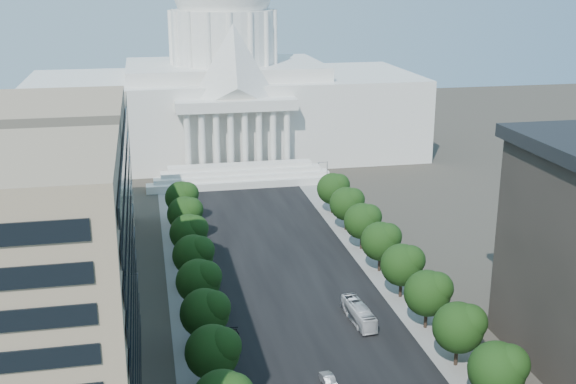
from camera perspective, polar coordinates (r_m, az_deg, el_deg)
road_asphalt at (r=143.98m, az=-0.40°, el=-5.87°), size 30.00×260.00×0.01m
sidewalk_left at (r=141.89m, az=-8.00°, el=-6.41°), size 8.00×260.00×0.02m
sidewalk_right at (r=148.49m, az=6.84°, el=-5.27°), size 8.00×260.00×0.02m
capitol at (r=229.38m, az=-4.99°, el=7.92°), size 120.00×56.00×73.00m
office_block_left_far at (r=147.87m, az=-19.78°, el=-0.11°), size 38.00×52.00×30.00m
tree_l_d at (r=101.29m, az=-5.79°, el=-12.36°), size 7.79×7.60×9.97m
tree_l_e at (r=111.88m, az=-6.43°, el=-9.38°), size 7.79×7.60×9.97m
tree_l_f at (r=122.73m, az=-6.94°, el=-6.92°), size 7.79×7.60×9.97m
tree_l_g at (r=133.78m, az=-7.37°, el=-4.87°), size 7.79×7.60×9.97m
tree_l_h at (r=144.97m, az=-7.73°, el=-3.13°), size 7.79×7.60×9.97m
tree_l_i at (r=156.29m, az=-8.03°, el=-1.64°), size 7.79×7.60×9.97m
tree_l_j at (r=167.70m, az=-8.30°, el=-0.36°), size 7.79×7.60×9.97m
tree_r_c at (r=100.65m, az=16.40°, el=-13.23°), size 7.79×7.60×9.97m
tree_r_d at (r=110.00m, az=13.52°, el=-10.26°), size 7.79×7.60×9.97m
tree_r_e at (r=119.82m, az=11.14°, el=-7.75°), size 7.79×7.60×9.97m
tree_r_f at (r=130.01m, az=9.14°, el=-5.61°), size 7.79×7.60×9.97m
tree_r_g at (r=140.48m, az=7.46°, el=-3.79°), size 7.79×7.60×9.97m
tree_r_h at (r=151.18m, az=6.01°, el=-2.21°), size 7.79×7.60×9.97m
tree_r_i at (r=162.07m, az=4.76°, el=-0.85°), size 7.79×7.60×9.97m
tree_r_j at (r=173.10m, az=3.67°, el=0.34°), size 7.79×7.60×9.97m
streetlight_b at (r=101.04m, az=17.40°, el=-13.61°), size 2.61×0.44×9.00m
streetlight_c at (r=120.82m, az=11.78°, el=-7.90°), size 2.61×0.44×9.00m
streetlight_d at (r=142.25m, az=7.89°, el=-3.81°), size 2.61×0.44×9.00m
streetlight_e at (r=164.69m, az=5.07°, el=-0.80°), size 2.61×0.44×9.00m
streetlight_f at (r=187.77m, az=2.94°, el=1.49°), size 2.61×0.44×9.00m
car_silver at (r=105.09m, az=3.26°, el=-14.72°), size 2.03×4.72×1.51m
car_dark_b at (r=116.19m, az=-4.32°, el=-11.45°), size 2.31×5.00×1.42m
city_bus at (r=122.24m, az=5.61°, el=-9.53°), size 3.26×11.16×3.07m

